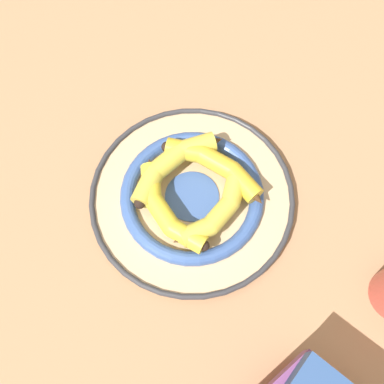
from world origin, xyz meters
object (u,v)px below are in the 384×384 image
(banana_d, at_px, (165,209))
(banana_a, at_px, (216,213))
(decorative_bowl, at_px, (192,197))
(banana_b, at_px, (217,166))
(banana_c, at_px, (173,163))

(banana_d, bearing_deg, banana_a, 51.30)
(banana_a, height_order, banana_d, same)
(decorative_bowl, xyz_separation_m, banana_b, (0.06, 0.01, 0.03))
(decorative_bowl, height_order, banana_b, banana_b)
(banana_c, bearing_deg, banana_d, 39.39)
(banana_a, bearing_deg, banana_b, 38.23)
(banana_b, distance_m, banana_c, 0.08)
(decorative_bowl, relative_size, banana_c, 1.80)
(banana_a, distance_m, banana_d, 0.08)
(banana_d, bearing_deg, banana_b, 98.93)
(decorative_bowl, relative_size, banana_b, 1.84)
(banana_b, bearing_deg, banana_d, 74.07)
(decorative_bowl, xyz_separation_m, banana_a, (0.00, -0.06, 0.03))
(banana_b, bearing_deg, decorative_bowl, 77.27)
(banana_b, relative_size, banana_d, 1.01)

